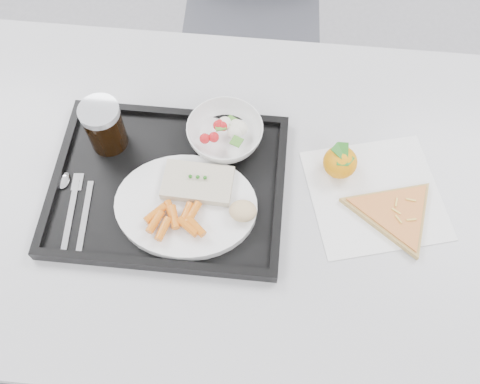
% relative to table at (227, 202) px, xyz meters
% --- Properties ---
extents(room, '(6.04, 7.04, 2.84)m').
position_rel_table_xyz_m(room, '(0.00, -0.30, 0.72)').
color(room, gray).
rests_on(room, ground).
extents(table, '(1.20, 0.80, 0.75)m').
position_rel_table_xyz_m(table, '(0.00, 0.00, 0.00)').
color(table, silver).
rests_on(table, ground).
extents(tray, '(0.45, 0.35, 0.03)m').
position_rel_table_xyz_m(tray, '(-0.11, -0.01, 0.08)').
color(tray, black).
rests_on(tray, table).
extents(dinner_plate, '(0.27, 0.27, 0.02)m').
position_rel_table_xyz_m(dinner_plate, '(-0.07, -0.06, 0.09)').
color(dinner_plate, white).
rests_on(dinner_plate, tray).
extents(fish_fillet, '(0.13, 0.08, 0.03)m').
position_rel_table_xyz_m(fish_fillet, '(-0.05, -0.02, 0.11)').
color(fish_fillet, beige).
rests_on(fish_fillet, dinner_plate).
extents(bread_roll, '(0.06, 0.05, 0.03)m').
position_rel_table_xyz_m(bread_roll, '(0.04, -0.07, 0.12)').
color(bread_roll, tan).
rests_on(bread_roll, dinner_plate).
extents(salad_bowl, '(0.15, 0.15, 0.05)m').
position_rel_table_xyz_m(salad_bowl, '(-0.01, 0.10, 0.11)').
color(salad_bowl, white).
rests_on(salad_bowl, tray).
extents(cola_glass, '(0.08, 0.08, 0.11)m').
position_rel_table_xyz_m(cola_glass, '(-0.25, 0.07, 0.14)').
color(cola_glass, black).
rests_on(cola_glass, tray).
extents(cutlery, '(0.09, 0.17, 0.01)m').
position_rel_table_xyz_m(cutlery, '(-0.29, -0.07, 0.08)').
color(cutlery, silver).
rests_on(cutlery, tray).
extents(napkin, '(0.30, 0.30, 0.00)m').
position_rel_table_xyz_m(napkin, '(0.29, 0.01, 0.07)').
color(napkin, white).
rests_on(napkin, table).
extents(tangerine, '(0.09, 0.09, 0.07)m').
position_rel_table_xyz_m(tangerine, '(0.22, 0.06, 0.10)').
color(tangerine, orange).
rests_on(tangerine, napkin).
extents(pizza_slice, '(0.25, 0.25, 0.02)m').
position_rel_table_xyz_m(pizza_slice, '(0.33, -0.03, 0.08)').
color(pizza_slice, tan).
rests_on(pizza_slice, napkin).
extents(carrot_pile, '(0.12, 0.09, 0.02)m').
position_rel_table_xyz_m(carrot_pile, '(-0.08, -0.10, 0.11)').
color(carrot_pile, orange).
rests_on(carrot_pile, dinner_plate).
extents(salad_contents, '(0.09, 0.08, 0.02)m').
position_rel_table_xyz_m(salad_contents, '(-0.01, 0.11, 0.12)').
color(salad_contents, red).
rests_on(salad_contents, salad_bowl).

